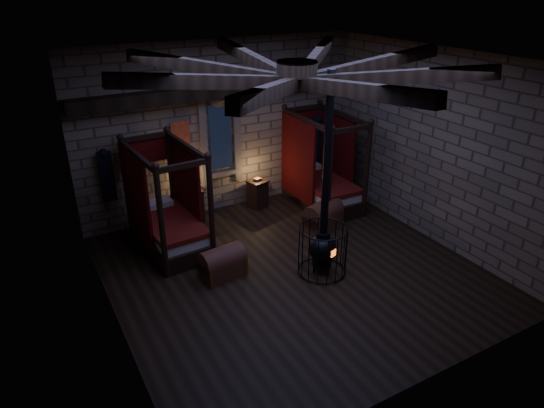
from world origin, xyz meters
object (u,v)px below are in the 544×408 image
bed_right (320,182)px  bed_left (168,223)px  trunk_right (323,216)px  trunk_left (222,263)px  stove (323,246)px

bed_right → bed_left: bearing=-175.1°
trunk_right → trunk_left: bearing=174.1°
stove → bed_left: bearing=115.0°
trunk_left → trunk_right: bearing=7.4°
bed_right → trunk_left: bearing=-150.7°
bed_left → trunk_right: size_ratio=2.15×
bed_left → bed_right: bed_right is taller
trunk_left → bed_left: bearing=101.6°
trunk_left → trunk_right: 3.01m
bed_left → bed_right: 4.21m
trunk_left → stove: stove is taller
bed_left → trunk_right: bearing=-18.9°
trunk_left → stove: (1.80, -0.87, 0.33)m
stove → bed_right: bearing=38.7°
trunk_right → stove: size_ratio=0.27×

